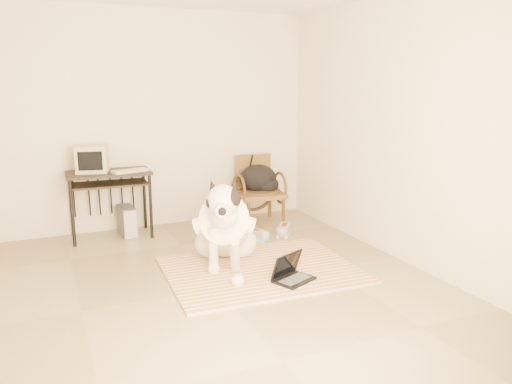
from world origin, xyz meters
TOP-DOWN VIEW (x-y plane):
  - floor at (0.00, 0.00)m, footprint 4.50×4.50m
  - wall_back at (0.00, 2.25)m, footprint 4.50×0.00m
  - wall_front at (0.00, -2.25)m, footprint 4.50×0.00m
  - wall_right at (2.00, 0.00)m, footprint 0.00×4.50m
  - rug at (0.53, 0.22)m, footprint 1.89×1.48m
  - dog at (0.27, 0.54)m, footprint 0.73×1.33m
  - laptop at (0.67, -0.14)m, footprint 0.44×0.39m
  - computer_desk at (-0.66, 1.94)m, footprint 0.97×0.57m
  - crt_monitor at (-0.82, 2.00)m, footprint 0.41×0.40m
  - desk_keyboard at (-0.42, 1.83)m, footprint 0.44×0.26m
  - pc_tower at (-0.48, 1.94)m, footprint 0.19×0.39m
  - rattan_chair at (1.22, 1.86)m, footprint 0.61×0.59m
  - backpack at (1.24, 1.85)m, footprint 0.50×0.42m
  - sneaker_left at (0.88, 1.19)m, footprint 0.26×0.36m
  - sneaker_right at (1.28, 1.22)m, footprint 0.30×0.35m

SIDE VIEW (x-z plane):
  - floor at x=0.00m, z-range 0.00..0.00m
  - rug at x=0.53m, z-range 0.00..0.02m
  - sneaker_left at x=0.88m, z-range -0.01..0.11m
  - sneaker_right at x=1.28m, z-range -0.01..0.11m
  - laptop at x=0.67m, z-range -0.04..0.21m
  - pc_tower at x=-0.48m, z-range 0.00..0.36m
  - dog at x=0.27m, z-range -0.10..0.87m
  - rattan_chair at x=1.22m, z-range 0.00..0.88m
  - backpack at x=1.24m, z-range 0.39..0.75m
  - computer_desk at x=-0.66m, z-range 0.29..1.08m
  - desk_keyboard at x=-0.42m, z-range 0.80..0.82m
  - crt_monitor at x=-0.82m, z-range 0.80..1.10m
  - wall_back at x=0.00m, z-range -0.90..3.60m
  - wall_front at x=0.00m, z-range -0.90..3.60m
  - wall_right at x=2.00m, z-range -0.90..3.60m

